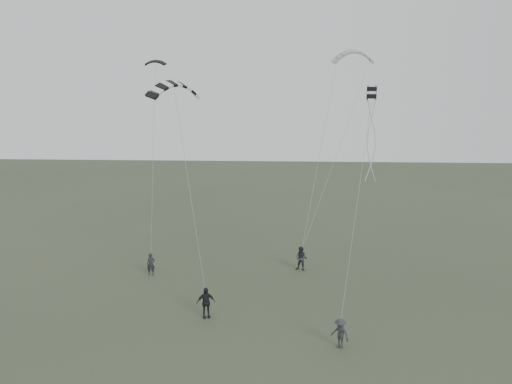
# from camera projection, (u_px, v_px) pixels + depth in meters

# --- Properties ---
(ground) EXTENTS (140.00, 140.00, 0.00)m
(ground) POSITION_uv_depth(u_px,v_px,m) (235.00, 320.00, 29.93)
(ground) COLOR #38412D
(ground) RESTS_ON ground
(flyer_left) EXTENTS (0.67, 0.51, 1.66)m
(flyer_left) POSITION_uv_depth(u_px,v_px,m) (151.00, 264.00, 37.13)
(flyer_left) COLOR black
(flyer_left) RESTS_ON ground
(flyer_right) EXTENTS (1.09, 0.97, 1.88)m
(flyer_right) POSITION_uv_depth(u_px,v_px,m) (301.00, 259.00, 38.06)
(flyer_right) COLOR #29282D
(flyer_right) RESTS_ON ground
(flyer_center) EXTENTS (1.21, 0.78, 1.91)m
(flyer_center) POSITION_uv_depth(u_px,v_px,m) (206.00, 303.00, 30.09)
(flyer_center) COLOR black
(flyer_center) RESTS_ON ground
(flyer_far) EXTENTS (1.22, 1.15, 1.65)m
(flyer_far) POSITION_uv_depth(u_px,v_px,m) (340.00, 333.00, 26.51)
(flyer_far) COLOR #2C2B31
(flyer_far) RESTS_ON ground
(kite_dark_small) EXTENTS (1.55, 0.61, 0.63)m
(kite_dark_small) POSITION_uv_depth(u_px,v_px,m) (155.00, 61.00, 36.85)
(kite_dark_small) COLOR black
(kite_dark_small) RESTS_ON flyer_left
(kite_pale_large) EXTENTS (3.63, 1.64, 1.65)m
(kite_pale_large) POSITION_uv_depth(u_px,v_px,m) (354.00, 51.00, 41.79)
(kite_pale_large) COLOR #9C9EA0
(kite_pale_large) RESTS_ON flyer_right
(kite_striped) EXTENTS (3.31, 3.29, 1.52)m
(kite_striped) POSITION_uv_depth(u_px,v_px,m) (174.00, 83.00, 29.74)
(kite_striped) COLOR black
(kite_striped) RESTS_ON flyer_center
(kite_box) EXTENTS (0.68, 0.71, 0.72)m
(kite_box) POSITION_uv_depth(u_px,v_px,m) (372.00, 93.00, 30.39)
(kite_box) COLOR black
(kite_box) RESTS_ON flyer_far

